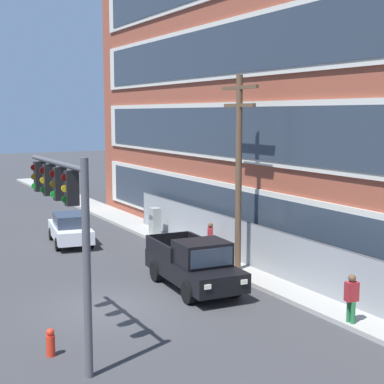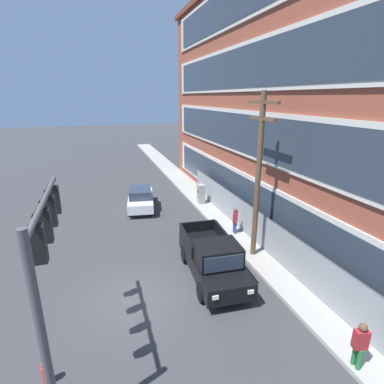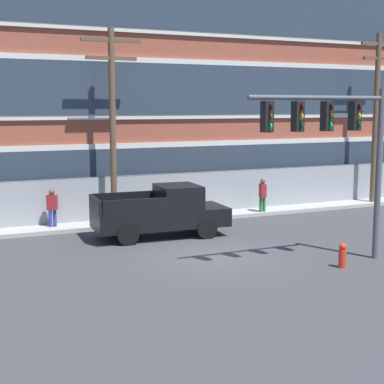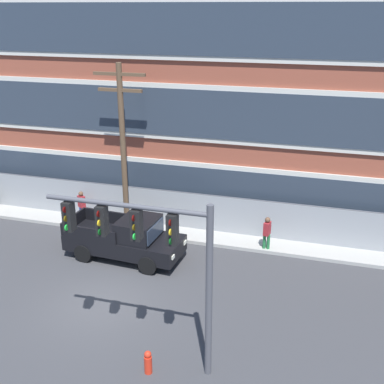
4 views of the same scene
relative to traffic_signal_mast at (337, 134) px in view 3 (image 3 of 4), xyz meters
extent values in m
plane|color=#38383A|center=(-3.02, 2.44, -4.09)|extent=(160.00, 160.00, 0.00)
cube|color=#9E9B93|center=(-3.02, 8.95, -4.01)|extent=(80.00, 2.01, 0.16)
cube|color=brown|center=(-4.13, 14.25, 3.28)|extent=(39.07, 8.59, 14.74)
cube|color=beige|center=(-4.13, 9.90, -2.06)|extent=(35.95, 0.10, 2.65)
cube|color=#2D3844|center=(-4.13, 9.84, -2.06)|extent=(34.38, 0.06, 2.21)
cube|color=beige|center=(-4.13, 9.90, 1.62)|extent=(35.95, 0.10, 2.65)
cube|color=#2D3844|center=(-4.13, 9.84, 1.62)|extent=(34.38, 0.06, 2.21)
cube|color=gray|center=(-1.81, 9.30, -3.10)|extent=(27.66, 0.04, 1.98)
cylinder|color=#4C4C51|center=(-1.81, 9.30, -2.11)|extent=(27.66, 0.05, 0.05)
cylinder|color=#4C4C51|center=(1.72, 0.00, -1.34)|extent=(0.20, 0.20, 5.50)
cylinder|color=#4C4C51|center=(-0.71, 0.00, 1.11)|extent=(4.86, 0.14, 0.14)
cube|color=black|center=(0.66, 0.00, 0.56)|extent=(0.28, 0.32, 0.90)
cylinder|color=#4B0807|center=(0.66, -0.18, 0.84)|extent=(0.04, 0.18, 0.18)
cylinder|color=gold|center=(0.66, -0.18, 0.56)|extent=(0.04, 0.18, 0.18)
cylinder|color=#0A4011|center=(0.66, -0.18, 0.28)|extent=(0.04, 0.18, 0.18)
cube|color=black|center=(-0.39, 0.00, 0.56)|extent=(0.28, 0.32, 0.90)
cylinder|color=#4B0807|center=(-0.39, -0.18, 0.84)|extent=(0.04, 0.18, 0.18)
cylinder|color=#503E08|center=(-0.39, -0.18, 0.56)|extent=(0.04, 0.18, 0.18)
cylinder|color=green|center=(-0.39, -0.18, 0.28)|extent=(0.04, 0.18, 0.18)
cube|color=black|center=(-1.45, 0.00, 0.56)|extent=(0.28, 0.32, 0.90)
cylinder|color=#4B0807|center=(-1.45, -0.18, 0.84)|extent=(0.04, 0.18, 0.18)
cylinder|color=gold|center=(-1.45, -0.18, 0.56)|extent=(0.04, 0.18, 0.18)
cylinder|color=#0A4011|center=(-1.45, -0.18, 0.28)|extent=(0.04, 0.18, 0.18)
cube|color=black|center=(-2.50, 0.00, 0.56)|extent=(0.28, 0.32, 0.90)
cylinder|color=#4B0807|center=(-2.50, -0.18, 0.84)|extent=(0.04, 0.18, 0.18)
cylinder|color=#503E08|center=(-2.50, -0.18, 0.56)|extent=(0.04, 0.18, 0.18)
cylinder|color=green|center=(-2.50, -0.18, 0.28)|extent=(0.04, 0.18, 0.18)
cube|color=black|center=(-3.54, 5.90, -3.34)|extent=(5.20, 2.30, 0.70)
cube|color=black|center=(-2.83, 5.85, -2.56)|extent=(1.64, 1.91, 0.86)
cube|color=#283342|center=(-2.05, 5.80, -2.56)|extent=(0.17, 1.62, 0.65)
cube|color=black|center=(-4.62, 6.90, -2.71)|extent=(2.54, 0.29, 0.56)
cube|color=black|center=(-4.75, 5.05, -2.71)|extent=(2.54, 0.29, 0.56)
cube|color=black|center=(-6.04, 6.06, -2.71)|extent=(0.22, 1.90, 0.56)
cylinder|color=black|center=(-1.96, 6.70, -3.69)|extent=(0.82, 0.31, 0.80)
cylinder|color=black|center=(-2.08, 4.89, -3.69)|extent=(0.82, 0.31, 0.80)
cylinder|color=black|center=(-5.01, 6.90, -3.69)|extent=(0.82, 0.31, 0.80)
cylinder|color=black|center=(-5.12, 5.09, -3.69)|extent=(0.82, 0.31, 0.80)
cube|color=white|center=(-0.94, 6.42, -3.24)|extent=(0.08, 0.24, 0.16)
cube|color=white|center=(-1.03, 5.04, -3.24)|extent=(0.08, 0.24, 0.16)
cylinder|color=brown|center=(-4.58, 8.54, -0.06)|extent=(0.26, 0.26, 8.06)
cube|color=brown|center=(-4.58, 8.54, 3.47)|extent=(2.46, 0.14, 0.14)
cube|color=brown|center=(-4.58, 8.54, 2.77)|extent=(2.09, 0.14, 0.14)
cylinder|color=brown|center=(8.94, 8.42, 0.15)|extent=(0.26, 0.26, 8.48)
cube|color=brown|center=(8.94, 8.42, 3.89)|extent=(2.10, 0.14, 0.14)
cube|color=brown|center=(8.94, 8.42, 3.19)|extent=(1.79, 0.14, 0.14)
cylinder|color=navy|center=(-7.18, 8.71, -3.67)|extent=(0.14, 0.14, 0.85)
cylinder|color=navy|center=(-7.00, 8.71, -3.67)|extent=(0.14, 0.14, 0.85)
cube|color=maroon|center=(-7.09, 8.71, -2.94)|extent=(0.47, 0.42, 0.60)
sphere|color=brown|center=(-7.09, 8.71, -2.52)|extent=(0.24, 0.24, 0.24)
cylinder|color=#236B38|center=(2.24, 8.17, -3.67)|extent=(0.14, 0.14, 0.85)
cylinder|color=#236B38|center=(2.42, 8.17, -3.67)|extent=(0.14, 0.14, 0.85)
cube|color=maroon|center=(2.33, 8.17, -2.94)|extent=(0.31, 0.44, 0.60)
sphere|color=brown|center=(2.33, 8.17, -2.52)|extent=(0.24, 0.24, 0.24)
cylinder|color=red|center=(-0.01, -0.49, -3.80)|extent=(0.24, 0.24, 0.58)
sphere|color=red|center=(-0.01, -0.49, -3.42)|extent=(0.22, 0.22, 0.22)
camera|label=1|loc=(15.19, -4.46, 2.46)|focal=55.00mm
camera|label=2|loc=(7.42, 1.45, 3.70)|focal=28.00mm
camera|label=3|loc=(-11.49, -14.68, 0.85)|focal=55.00mm
camera|label=4|loc=(4.47, -11.25, 6.26)|focal=45.00mm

